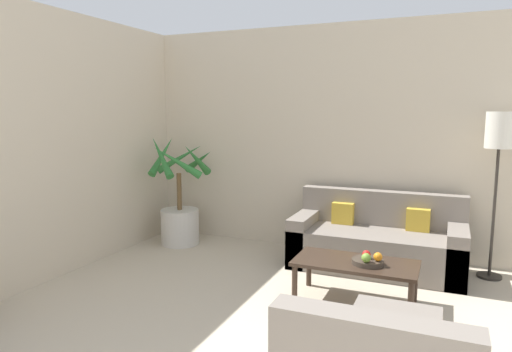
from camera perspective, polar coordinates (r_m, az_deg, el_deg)
name	(u,v)px	position (r m, az deg, el deg)	size (l,w,h in m)	color
wall_back	(393,141)	(5.43, 16.80, 4.19)	(7.67, 0.06, 2.70)	beige
potted_palm	(180,208)	(5.89, -9.49, -4.01)	(0.87, 0.88, 1.40)	beige
sofa_loveseat	(377,243)	(5.13, 14.83, -8.12)	(1.79, 0.78, 0.81)	gray
floor_lamp	(499,141)	(5.09, 28.12, 3.84)	(0.27, 0.27, 1.69)	#2D2823
coffee_table	(355,267)	(4.20, 12.33, -11.00)	(1.07, 0.53, 0.38)	#38281E
fruit_bowl	(368,262)	(4.13, 13.77, -10.37)	(0.27, 0.27, 0.04)	#42382D
apple_red	(366,254)	(4.13, 13.63, -9.50)	(0.07, 0.07, 0.07)	red
apple_green	(366,258)	(4.02, 13.61, -9.91)	(0.08, 0.08, 0.08)	olive
orange_fruit	(378,257)	(4.08, 15.00, -9.73)	(0.08, 0.08, 0.08)	orange
ottoman	(395,341)	(3.33, 16.94, -19.09)	(0.57, 0.47, 0.37)	gray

